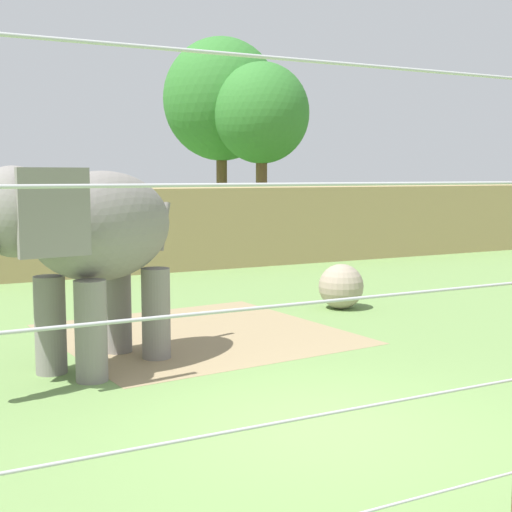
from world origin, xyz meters
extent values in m
plane|color=#6B8E4C|center=(0.00, 0.00, 0.00)|extent=(120.00, 120.00, 0.00)
cube|color=#937F5B|center=(0.67, 4.82, 0.00)|extent=(5.04, 5.08, 0.01)
cube|color=tan|center=(0.00, 13.27, 1.19)|extent=(36.00, 1.80, 2.38)
cylinder|color=gray|center=(-1.70, 2.85, 0.69)|extent=(0.43, 0.43, 1.37)
cylinder|color=gray|center=(-2.10, 3.49, 0.69)|extent=(0.43, 0.43, 1.37)
cylinder|color=gray|center=(-0.51, 3.60, 0.69)|extent=(0.43, 0.43, 1.37)
cylinder|color=gray|center=(-0.92, 4.24, 0.69)|extent=(0.43, 0.43, 1.37)
ellipsoid|color=gray|center=(-1.31, 3.54, 2.04)|extent=(2.89, 2.53, 1.57)
ellipsoid|color=gray|center=(-2.66, 2.69, 2.32)|extent=(1.40, 1.43, 1.13)
cube|color=gray|center=(-2.26, 2.24, 2.32)|extent=(0.89, 0.21, 1.08)
cylinder|color=gray|center=(-0.11, 4.31, 1.94)|extent=(0.30, 0.24, 0.78)
sphere|color=gray|center=(4.24, 5.64, 0.47)|extent=(0.93, 0.93, 0.93)
cylinder|color=brown|center=(8.98, 18.07, 1.77)|extent=(0.44, 0.44, 3.55)
ellipsoid|color=#33752D|center=(8.98, 18.07, 5.11)|extent=(3.67, 3.67, 3.86)
cylinder|color=brown|center=(8.35, 20.39, 1.90)|extent=(0.44, 0.44, 3.80)
ellipsoid|color=#33752D|center=(8.35, 20.39, 5.81)|extent=(4.72, 4.72, 4.96)
camera|label=1|loc=(-4.08, -6.50, 2.77)|focal=50.16mm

